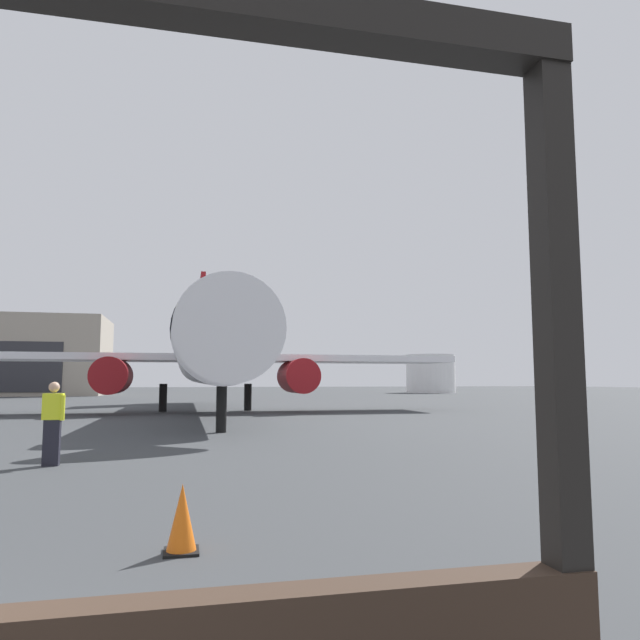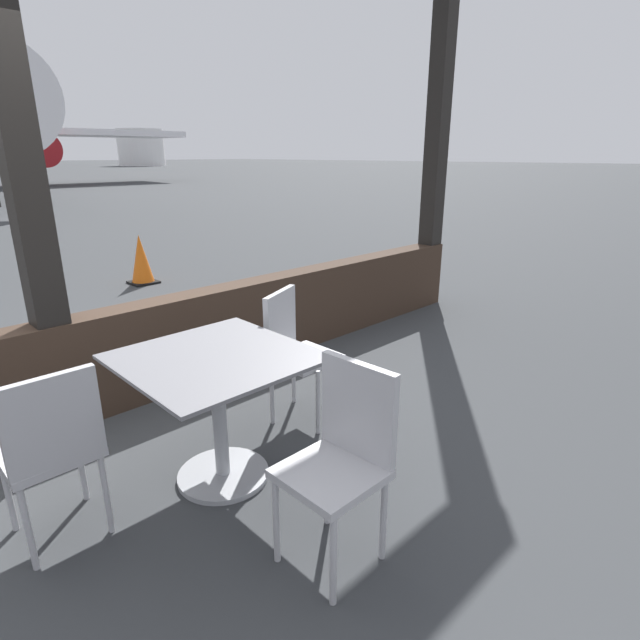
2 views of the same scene
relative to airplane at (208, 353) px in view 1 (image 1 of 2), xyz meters
The scene contains 5 objects.
ground_plane 11.36m from the airplane, 108.45° to the left, with size 220.00×220.00×0.00m, color #383A3D.
airplane is the anchor object (origin of this frame).
ground_crew_worker 19.90m from the airplane, 101.49° to the right, with size 0.50×0.33×1.74m.
traffic_cone 26.48m from the airplane, 92.74° to the right, with size 0.36×0.36×0.70m.
fuel_storage_tank 54.84m from the airplane, 53.50° to the left, with size 6.86×6.86×5.34m, color white.
Camera 1 is at (2.17, -3.00, 1.78)m, focal length 32.72 mm.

